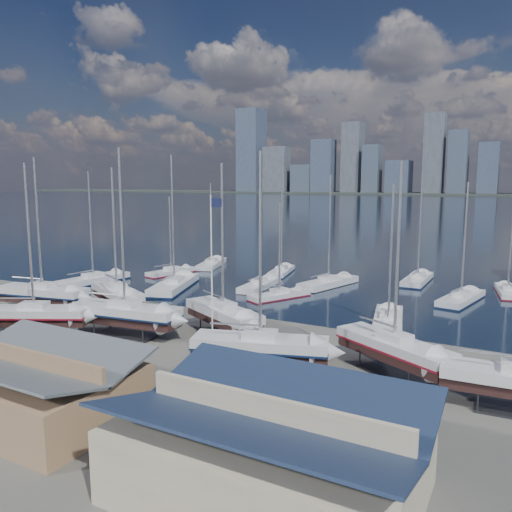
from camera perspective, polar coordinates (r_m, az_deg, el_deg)
The scene contains 30 objects.
ground at distance 45.23m, azimuth -7.43°, elevation -9.71°, with size 1400.00×1400.00×0.00m, color #605E59.
water at distance 345.89m, azimuth 24.46°, elevation 5.31°, with size 1400.00×600.00×0.40m, color #172137.
far_shore at distance 605.33m, azimuth 26.35°, elevation 6.32°, with size 1400.00×80.00×2.20m, color #2D332D.
skyline at distance 599.87m, azimuth 25.81°, elevation 9.98°, with size 639.14×43.80×107.69m.
shed_grey at distance 33.72m, azimuth -24.10°, elevation -12.95°, with size 12.60×8.40×4.17m.
shed_blue at distance 23.91m, azimuth 1.61°, elevation -20.58°, with size 13.65×9.45×4.71m.
sailboat_cradle_0 at distance 58.72m, azimuth -23.22°, elevation -3.98°, with size 10.67×4.78×16.62m.
sailboat_cradle_1 at distance 49.95m, azimuth -24.00°, elevation -6.18°, with size 9.83×6.92×15.68m.
sailboat_cradle_2 at distance 56.32m, azimuth -15.62°, elevation -4.17°, with size 9.70×6.65×15.57m.
sailboat_cradle_3 at distance 47.47m, azimuth -14.73°, elevation -6.37°, with size 10.89×4.32×17.04m.
sailboat_cradle_4 at distance 46.09m, azimuth -3.78°, elevation -6.64°, with size 9.80×6.69×15.70m.
sailboat_cradle_5 at distance 37.12m, azimuth 0.47°, elevation -10.34°, with size 10.39×5.77×16.17m.
sailboat_cradle_6 at distance 38.31m, azimuth 15.49°, elevation -10.10°, with size 9.65×6.98×15.49m.
sailboat_moored_0 at distance 73.52m, azimuth -18.09°, elevation -2.75°, with size 4.09×11.09×16.21m.
sailboat_moored_1 at distance 77.62m, azimuth -9.67°, elevation -1.88°, with size 3.88×8.64×12.48m.
sailboat_moored_2 at distance 83.78m, azimuth -5.10°, elevation -1.03°, with size 5.60×10.05×14.62m.
sailboat_moored_3 at distance 66.95m, azimuth -9.32°, elevation -3.51°, with size 7.34×12.69×18.32m.
sailboat_moored_4 at distance 66.51m, azimuth 0.41°, elevation -3.47°, with size 3.33×9.36×13.86m.
sailboat_moored_5 at distance 76.99m, azimuth 2.93°, elevation -1.86°, with size 4.29×9.10×13.12m.
sailboat_moored_6 at distance 60.91m, azimuth 2.68°, elevation -4.60°, with size 5.70×8.33×12.22m.
sailboat_moored_7 at distance 68.50m, azimuth 8.28°, elevation -3.21°, with size 5.54×10.81×15.72m.
sailboat_moored_8 at distance 73.78m, azimuth 17.96°, elevation -2.71°, with size 2.82×9.95×14.86m.
sailboat_moored_9 at distance 51.58m, azimuth 14.87°, elevation -7.27°, with size 4.62×9.94×14.48m.
sailboat_moored_10 at distance 63.64m, azimuth 22.38°, elevation -4.67°, with size 4.66×10.19×14.71m.
sailboat_moored_11 at distance 70.47m, azimuth 26.81°, elevation -3.72°, with size 3.55×8.49×12.31m.
car_a at distance 45.29m, azimuth -26.08°, elevation -9.60°, with size 1.59×3.95×1.35m, color gray.
car_b at distance 42.36m, azimuth -21.78°, elevation -10.52°, with size 1.48×4.26×1.40m, color gray.
car_c at distance 38.79m, azimuth -21.79°, elevation -12.37°, with size 2.14×4.63×1.29m, color gray.
car_d at distance 31.49m, azimuth -2.83°, elevation -16.44°, with size 2.18×5.36×1.56m, color gray.
flagpole at distance 43.28m, azimuth -5.00°, elevation -0.24°, with size 1.14×0.12×12.95m.
Camera 1 is at (25.45, -44.66, 14.01)m, focal length 35.00 mm.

